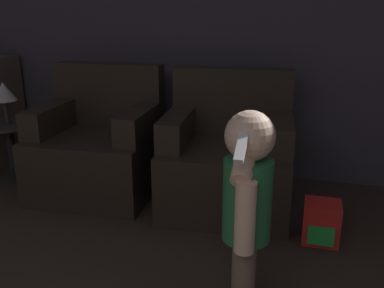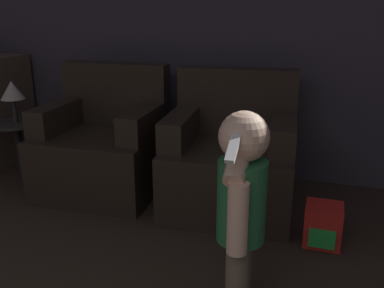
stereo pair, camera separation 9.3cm
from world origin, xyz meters
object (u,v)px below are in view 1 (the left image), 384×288
(armchair_left, at_px, (99,148))
(person_toddler, at_px, (247,201))
(toy_backpack, at_px, (321,222))
(lamp, at_px, (4,93))
(armchair_right, at_px, (227,160))

(armchair_left, distance_m, person_toddler, 1.68)
(toy_backpack, xyz_separation_m, lamp, (-2.34, 0.29, 0.60))
(armchair_right, relative_size, toy_backpack, 3.76)
(armchair_left, relative_size, toy_backpack, 3.76)
(person_toddler, xyz_separation_m, toy_backpack, (0.35, 0.74, -0.44))
(person_toddler, height_order, toy_backpack, person_toddler)
(lamp, bearing_deg, toy_backpack, -7.10)
(armchair_right, height_order, lamp, armchair_right)
(armchair_right, xyz_separation_m, lamp, (-1.71, -0.05, 0.39))
(toy_backpack, distance_m, lamp, 2.44)
(armchair_left, relative_size, person_toddler, 0.98)
(armchair_right, bearing_deg, lamp, 176.65)
(armchair_left, distance_m, armchair_right, 0.97)
(person_toddler, relative_size, lamp, 2.96)
(lamp, bearing_deg, armchair_left, 3.76)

